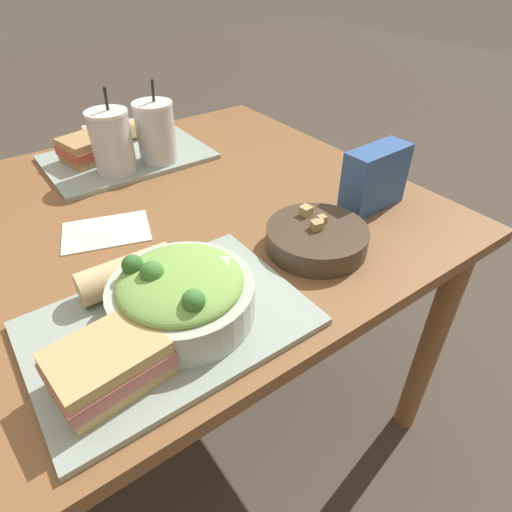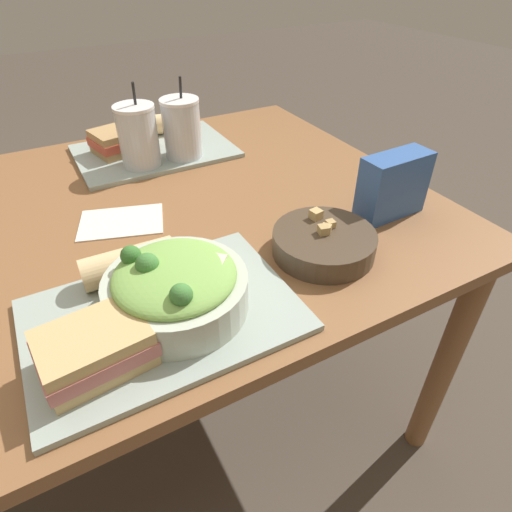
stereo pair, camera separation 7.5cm
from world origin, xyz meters
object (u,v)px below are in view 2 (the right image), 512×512
at_px(baguette_far, 143,126).
at_px(drink_cup_red, 182,130).
at_px(napkin_folded, 123,222).
at_px(salad_bowl, 176,287).
at_px(baguette_near, 131,263).
at_px(soup_bowl, 324,242).
at_px(drink_cup_dark, 139,138).
at_px(sandwich_near, 95,348).
at_px(chip_bag, 393,186).
at_px(sandwich_far, 119,140).

distance_m(baguette_far, drink_cup_red, 0.21).
xyz_separation_m(baguette_far, napkin_folded, (-0.19, -0.44, -0.04)).
distance_m(salad_bowl, baguette_near, 0.13).
bearing_deg(baguette_near, baguette_far, -17.41).
bearing_deg(salad_bowl, soup_bowl, 4.07).
relative_size(drink_cup_dark, drink_cup_red, 1.01).
relative_size(sandwich_near, drink_cup_dark, 0.76).
relative_size(soup_bowl, baguette_near, 1.22).
relative_size(baguette_near, drink_cup_red, 0.78).
bearing_deg(drink_cup_red, napkin_folded, -135.00).
relative_size(sandwich_near, napkin_folded, 0.78).
relative_size(baguette_far, napkin_folded, 0.79).
bearing_deg(drink_cup_dark, sandwich_near, -112.12).
height_order(baguette_far, napkin_folded, baguette_far).
distance_m(sandwich_near, baguette_near, 0.20).
bearing_deg(chip_bag, salad_bowl, -174.18).
xyz_separation_m(soup_bowl, drink_cup_red, (-0.08, 0.55, 0.06)).
xyz_separation_m(salad_bowl, soup_bowl, (0.31, 0.02, -0.03)).
bearing_deg(soup_bowl, drink_cup_red, 98.30).
bearing_deg(soup_bowl, drink_cup_dark, 110.08).
distance_m(drink_cup_dark, napkin_folded, 0.28).
relative_size(sandwich_far, drink_cup_dark, 0.76).
distance_m(drink_cup_red, napkin_folded, 0.35).
bearing_deg(sandwich_far, salad_bowl, -110.24).
xyz_separation_m(soup_bowl, chip_bag, (0.22, 0.05, 0.05)).
relative_size(baguette_near, napkin_folded, 0.79).
relative_size(salad_bowl, napkin_folded, 1.11).
relative_size(sandwich_near, chip_bag, 1.02).
bearing_deg(sandwich_far, drink_cup_red, -51.53).
bearing_deg(drink_cup_dark, chip_bag, -49.94).
bearing_deg(salad_bowl, drink_cup_red, 67.84).
bearing_deg(salad_bowl, chip_bag, 7.86).
bearing_deg(chip_bag, drink_cup_dark, 128.02).
relative_size(soup_bowl, chip_bag, 1.26).
height_order(salad_bowl, drink_cup_red, drink_cup_red).
relative_size(salad_bowl, drink_cup_dark, 1.09).
distance_m(baguette_near, drink_cup_dark, 0.48).
relative_size(sandwich_far, drink_cup_red, 0.77).
xyz_separation_m(sandwich_far, drink_cup_red, (0.15, -0.12, 0.04)).
xyz_separation_m(sandwich_near, baguette_near, (0.10, 0.17, -0.00)).
xyz_separation_m(baguette_near, drink_cup_dark, (0.16, 0.45, 0.04)).
relative_size(soup_bowl, napkin_folded, 0.97).
distance_m(salad_bowl, napkin_folded, 0.33).
bearing_deg(baguette_near, sandwich_near, 151.65).
bearing_deg(sandwich_near, salad_bowl, 15.24).
xyz_separation_m(baguette_far, chip_bag, (0.35, -0.70, 0.03)).
relative_size(soup_bowl, baguette_far, 1.23).
height_order(baguette_near, napkin_folded, baguette_near).
bearing_deg(sandwich_far, soup_bowl, -84.33).
height_order(salad_bowl, drink_cup_dark, drink_cup_dark).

